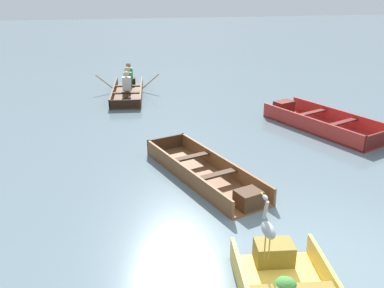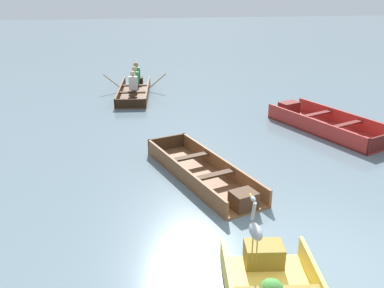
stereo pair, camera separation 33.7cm
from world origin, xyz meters
TOP-DOWN VIEW (x-y plane):
  - ground_plane at (0.00, 0.00)m, footprint 80.00×80.00m
  - skiff_red_near_moored at (2.76, 5.55)m, footprint 2.45×3.58m
  - skiff_wooden_brown_mid_moored at (-0.90, 2.96)m, footprint 1.98×3.41m
  - rowboat_dark_varnish_with_crew at (-2.12, 10.00)m, footprint 2.20×3.36m
  - heron_on_dinghy at (-0.84, -0.17)m, footprint 0.15×0.45m

SIDE VIEW (x-z plane):
  - ground_plane at x=0.00m, z-range 0.00..0.00m
  - skiff_wooden_brown_mid_moored at x=-0.90m, z-range -0.05..0.29m
  - skiff_red_near_moored at x=2.76m, z-range -0.07..0.34m
  - rowboat_dark_varnish_with_crew at x=-2.12m, z-range -0.24..0.64m
  - heron_on_dinghy at x=-0.84m, z-range 0.42..1.26m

